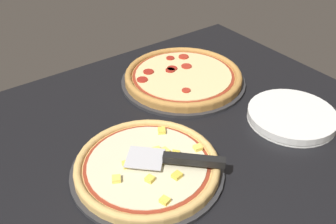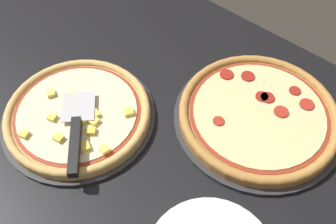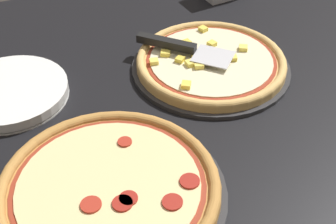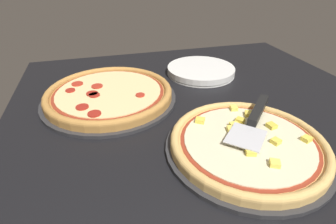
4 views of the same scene
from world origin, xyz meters
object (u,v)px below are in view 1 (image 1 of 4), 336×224
at_px(plate_stack, 292,116).
at_px(pizza_front, 147,165).
at_px(serving_spatula, 184,160).
at_px(pizza_back, 183,76).

bearing_deg(plate_stack, pizza_front, 171.77).
bearing_deg(plate_stack, serving_spatula, 178.79).
distance_m(pizza_front, serving_spatula, 0.09).
relative_size(pizza_back, plate_stack, 1.53).
bearing_deg(plate_stack, pizza_back, 109.27).
xyz_separation_m(pizza_front, plate_stack, (0.46, -0.07, -0.01)).
bearing_deg(pizza_front, pizza_back, 40.65).
relative_size(serving_spatula, plate_stack, 0.81).
xyz_separation_m(pizza_front, pizza_back, (0.34, 0.29, 0.00)).
bearing_deg(pizza_back, serving_spatula, -127.77).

